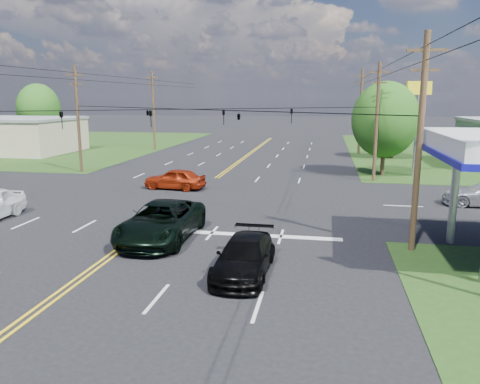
% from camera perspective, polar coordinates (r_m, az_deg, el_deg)
% --- Properties ---
extents(ground, '(280.00, 280.00, 0.00)m').
position_cam_1_polar(ground, '(32.26, -6.10, -0.71)').
color(ground, black).
rests_on(ground, ground).
extents(grass_nw, '(46.00, 48.00, 0.03)m').
position_cam_1_polar(grass_nw, '(76.52, -24.93, 5.36)').
color(grass_nw, '#213E14').
rests_on(grass_nw, ground).
extents(stop_bar, '(10.00, 0.50, 0.02)m').
position_cam_1_polar(stop_bar, '(23.59, 0.13, -5.23)').
color(stop_bar, silver).
rests_on(stop_bar, ground).
extents(retail_nw, '(16.00, 11.00, 4.00)m').
position_cam_1_polar(retail_nw, '(65.36, -26.49, 6.12)').
color(retail_nw, beige).
rests_on(retail_nw, ground).
extents(pole_se, '(1.60, 0.28, 9.50)m').
position_cam_1_polar(pole_se, '(21.68, 21.04, 5.77)').
color(pole_se, '#472E1E').
rests_on(pole_se, ground).
extents(pole_nw, '(1.60, 0.28, 9.50)m').
position_cam_1_polar(pole_nw, '(45.02, -19.14, 8.50)').
color(pole_nw, '#472E1E').
rests_on(pole_nw, ground).
extents(pole_ne, '(1.60, 0.28, 9.50)m').
position_cam_1_polar(pole_ne, '(39.47, 16.33, 8.33)').
color(pole_ne, '#472E1E').
rests_on(pole_ne, ground).
extents(pole_left_far, '(1.60, 0.28, 10.00)m').
position_cam_1_polar(pole_left_far, '(62.27, -10.50, 9.84)').
color(pole_left_far, '#472E1E').
rests_on(pole_left_far, ground).
extents(pole_right_far, '(1.60, 0.28, 10.00)m').
position_cam_1_polar(pole_right_far, '(58.39, 14.48, 9.57)').
color(pole_right_far, '#472E1E').
rests_on(pole_right_far, ground).
extents(span_wire_signals, '(26.00, 18.00, 1.13)m').
position_cam_1_polar(span_wire_signals, '(31.55, -6.33, 10.00)').
color(span_wire_signals, black).
rests_on(span_wire_signals, ground).
extents(power_lines, '(26.04, 100.00, 0.64)m').
position_cam_1_polar(power_lines, '(29.68, -7.58, 14.90)').
color(power_lines, black).
rests_on(power_lines, ground).
extents(tree_right_a, '(5.70, 5.70, 8.18)m').
position_cam_1_polar(tree_right_a, '(42.56, 17.27, 8.41)').
color(tree_right_a, '#472E1E').
rests_on(tree_right_a, ground).
extents(tree_right_b, '(4.94, 4.94, 7.09)m').
position_cam_1_polar(tree_right_b, '(54.80, 18.40, 8.25)').
color(tree_right_b, '#472E1E').
rests_on(tree_right_b, ground).
extents(tree_far_l, '(6.08, 6.08, 8.72)m').
position_cam_1_polar(tree_far_l, '(74.54, -23.35, 9.37)').
color(tree_far_l, '#472E1E').
rests_on(tree_far_l, ground).
extents(pickup_dkgreen, '(3.02, 6.49, 1.80)m').
position_cam_1_polar(pickup_dkgreen, '(22.92, -9.57, -3.56)').
color(pickup_dkgreen, black).
rests_on(pickup_dkgreen, ground).
extents(suv_black, '(2.08, 4.95, 1.43)m').
position_cam_1_polar(suv_black, '(18.33, 0.54, -7.87)').
color(suv_black, black).
rests_on(suv_black, ground).
extents(sedan_red, '(4.72, 2.25, 1.56)m').
position_cam_1_polar(sedan_red, '(35.37, -7.95, 1.61)').
color(sedan_red, '#9B250B').
rests_on(sedan_red, ground).
extents(polesign_ne, '(2.18, 1.04, 8.14)m').
position_cam_1_polar(polesign_ne, '(43.13, 20.90, 10.19)').
color(polesign_ne, '#A5A5AA').
rests_on(polesign_ne, ground).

